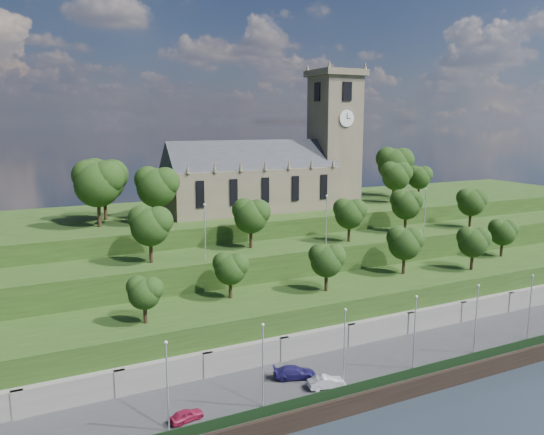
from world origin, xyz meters
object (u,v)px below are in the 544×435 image
church (275,169)px  car_middle (326,382)px  car_right (294,372)px  car_left (186,415)px

church → car_middle: (-14.74, -42.98, -19.83)m
church → car_right: church is taller
church → car_left: size_ratio=10.97×
church → car_left: 56.18m
car_middle → car_right: car_right is taller
church → car_middle: size_ratio=9.22×
car_right → car_middle: bearing=-130.1°
car_right → church: bearing=-4.0°
church → car_left: bearing=-125.9°
church → car_right: (-16.86, -39.41, -19.81)m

